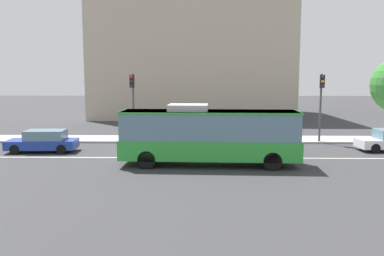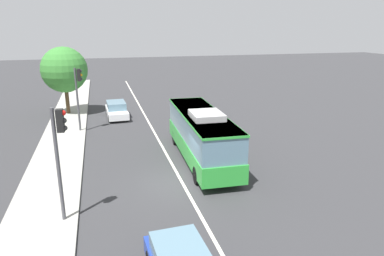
# 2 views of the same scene
# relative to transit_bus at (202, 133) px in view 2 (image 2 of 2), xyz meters

# --- Properties ---
(ground_plane) EXTENTS (160.00, 160.00, 0.00)m
(ground_plane) POSITION_rel_transit_bus_xyz_m (-3.04, 2.00, -1.81)
(ground_plane) COLOR #333335
(sidewalk_kerb) EXTENTS (80.00, 3.23, 0.14)m
(sidewalk_kerb) POSITION_rel_transit_bus_xyz_m (-3.04, 9.02, -1.74)
(sidewalk_kerb) COLOR #9E9B93
(sidewalk_kerb) RESTS_ON ground_plane
(lane_centre_line) EXTENTS (76.00, 0.16, 0.01)m
(lane_centre_line) POSITION_rel_transit_bus_xyz_m (-3.04, 2.00, -1.80)
(lane_centre_line) COLOR silver
(lane_centre_line) RESTS_ON ground_plane
(transit_bus) EXTENTS (10.09, 2.88, 3.46)m
(transit_bus) POSITION_rel_transit_bus_xyz_m (0.00, 0.00, 0.00)
(transit_bus) COLOR green
(transit_bus) RESTS_ON ground_plane
(sedan_white) EXTENTS (4.57, 1.98, 1.46)m
(sedan_white) POSITION_rel_transit_bus_xyz_m (12.57, 4.65, -1.09)
(sedan_white) COLOR white
(sedan_white) RESTS_ON ground_plane
(traffic_light_mid_block) EXTENTS (0.34, 0.62, 5.20)m
(traffic_light_mid_block) POSITION_rel_transit_bus_xyz_m (-5.57, 7.84, 1.75)
(traffic_light_mid_block) COLOR #47474C
(traffic_light_mid_block) RESTS_ON ground_plane
(traffic_light_far_corner) EXTENTS (0.34, 0.62, 5.20)m
(traffic_light_far_corner) POSITION_rel_transit_bus_xyz_m (8.53, 7.67, 1.75)
(traffic_light_far_corner) COLOR #47474C
(traffic_light_far_corner) RESTS_ON ground_plane
(street_tree_kerbside_left) EXTENTS (4.31, 4.31, 6.51)m
(street_tree_kerbside_left) POSITION_rel_transit_bus_xyz_m (14.97, 9.16, 2.53)
(street_tree_kerbside_left) COLOR #4C3823
(street_tree_kerbside_left) RESTS_ON ground_plane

